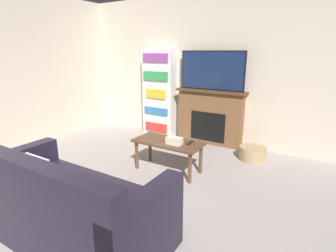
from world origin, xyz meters
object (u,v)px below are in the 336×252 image
Objects in this scene: fireplace at (210,117)px; storage_basket at (252,153)px; tv at (212,71)px; coffee_table at (168,146)px; bookshelf at (159,93)px; couch at (69,208)px.

fireplace is 1.07m from storage_basket.
tv is (-0.00, -0.02, 0.85)m from fireplace.
fireplace is 1.45m from coffee_table.
fireplace is 3.10× the size of storage_basket.
bookshelf is at bearing 169.87° from storage_basket.
coffee_table is 1.84m from bookshelf.
tv reaches higher than coffee_table.
storage_basket is (0.96, 1.06, -0.28)m from coffee_table.
couch is at bearing -91.59° from fireplace.
bookshelf reaches higher than tv.
coffee_table is at bearing -53.15° from bookshelf.
tv is at bearing 88.11° from coffee_table.
coffee_table is (0.04, 1.70, 0.08)m from couch.
storage_basket is (1.00, 2.76, -0.20)m from couch.
bookshelf reaches higher than couch.
tv reaches higher than fireplace.
couch is (-0.09, -3.15, -0.20)m from fireplace.
coffee_table is at bearing 88.64° from couch.
couch is at bearing -91.36° from coffee_table.
storage_basket is at bearing 47.98° from coffee_table.
tv is 1.73m from coffee_table.
tv is 1.59m from storage_basket.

